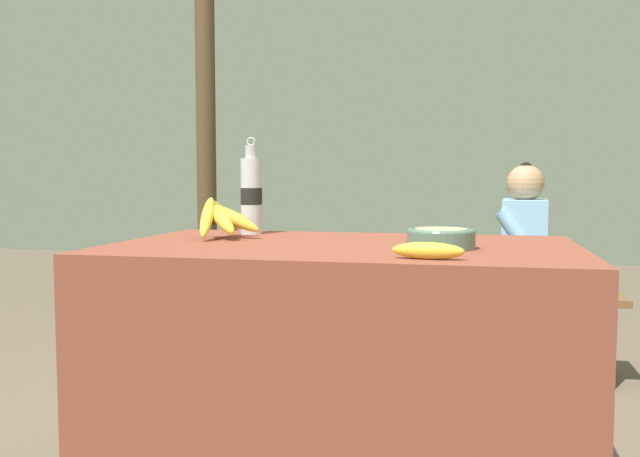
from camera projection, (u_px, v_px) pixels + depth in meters
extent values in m
cube|color=brown|center=(343.00, 375.00, 1.99)|extent=(1.33, 0.83, 0.77)
sphere|color=#4C381E|center=(212.00, 217.00, 2.14)|extent=(0.05, 0.05, 0.05)
ellipsoid|color=gold|center=(207.00, 217.00, 2.07)|extent=(0.06, 0.16, 0.14)
ellipsoid|color=gold|center=(221.00, 219.00, 2.09)|extent=(0.16, 0.15, 0.12)
ellipsoid|color=gold|center=(233.00, 219.00, 2.12)|extent=(0.19, 0.04, 0.11)
ellipsoid|color=gold|center=(231.00, 217.00, 2.17)|extent=(0.16, 0.16, 0.11)
ellipsoid|color=gold|center=(224.00, 216.00, 2.20)|extent=(0.08, 0.17, 0.13)
cylinder|color=#4C6B5B|center=(441.00, 240.00, 1.84)|extent=(0.19, 0.19, 0.04)
torus|color=#4C6B5B|center=(441.00, 232.00, 1.83)|extent=(0.19, 0.19, 0.02)
cylinder|color=#D1B77A|center=(441.00, 230.00, 1.83)|extent=(0.14, 0.14, 0.01)
cylinder|color=silver|center=(251.00, 196.00, 2.30)|extent=(0.07, 0.07, 0.26)
cylinder|color=black|center=(251.00, 196.00, 2.30)|extent=(0.07, 0.07, 0.06)
cylinder|color=#ADADB2|center=(251.00, 152.00, 2.29)|extent=(0.04, 0.04, 0.04)
torus|color=#ADADB2|center=(251.00, 142.00, 2.28)|extent=(0.03, 0.01, 0.03)
ellipsoid|color=gold|center=(428.00, 251.00, 1.59)|extent=(0.17, 0.06, 0.04)
cube|color=brown|center=(446.00, 292.00, 3.33)|extent=(1.65, 0.32, 0.04)
cube|color=brown|center=(298.00, 332.00, 3.38)|extent=(0.06, 0.06, 0.38)
cube|color=brown|center=(606.00, 348.00, 3.07)|extent=(0.06, 0.06, 0.38)
cube|color=brown|center=(309.00, 322.00, 3.62)|extent=(0.06, 0.06, 0.38)
cube|color=brown|center=(596.00, 336.00, 3.30)|extent=(0.06, 0.06, 0.38)
cylinder|color=#564C60|center=(466.00, 337.00, 3.22)|extent=(0.09, 0.09, 0.42)
cylinder|color=#564C60|center=(493.00, 293.00, 3.16)|extent=(0.31, 0.11, 0.09)
cylinder|color=#564C60|center=(469.00, 328.00, 3.39)|extent=(0.09, 0.09, 0.42)
cylinder|color=#564C60|center=(495.00, 286.00, 3.34)|extent=(0.31, 0.11, 0.09)
cube|color=#84B7E0|center=(524.00, 246.00, 3.20)|extent=(0.22, 0.35, 0.44)
cylinder|color=#84B7E0|center=(517.00, 236.00, 3.05)|extent=(0.21, 0.08, 0.25)
cylinder|color=#84B7E0|center=(518.00, 230.00, 3.36)|extent=(0.21, 0.08, 0.25)
sphere|color=tan|center=(525.00, 183.00, 3.17)|extent=(0.17, 0.17, 0.17)
sphere|color=black|center=(526.00, 169.00, 3.17)|extent=(0.07, 0.07, 0.07)
sphere|color=#4C381E|center=(355.00, 274.00, 3.42)|extent=(0.05, 0.05, 0.05)
ellipsoid|color=olive|center=(355.00, 277.00, 3.36)|extent=(0.06, 0.17, 0.09)
ellipsoid|color=olive|center=(358.00, 276.00, 3.36)|extent=(0.10, 0.16, 0.10)
ellipsoid|color=olive|center=(363.00, 275.00, 3.38)|extent=(0.15, 0.12, 0.12)
ellipsoid|color=olive|center=(365.00, 275.00, 3.40)|extent=(0.15, 0.06, 0.12)
ellipsoid|color=olive|center=(367.00, 275.00, 3.42)|extent=(0.16, 0.07, 0.09)
ellipsoid|color=olive|center=(364.00, 274.00, 3.44)|extent=(0.14, 0.11, 0.09)
ellipsoid|color=olive|center=(362.00, 274.00, 3.47)|extent=(0.11, 0.16, 0.09)
ellipsoid|color=olive|center=(359.00, 273.00, 3.47)|extent=(0.07, 0.15, 0.08)
cylinder|color=#4C3823|center=(206.00, 151.00, 3.79)|extent=(0.11, 0.11, 2.23)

